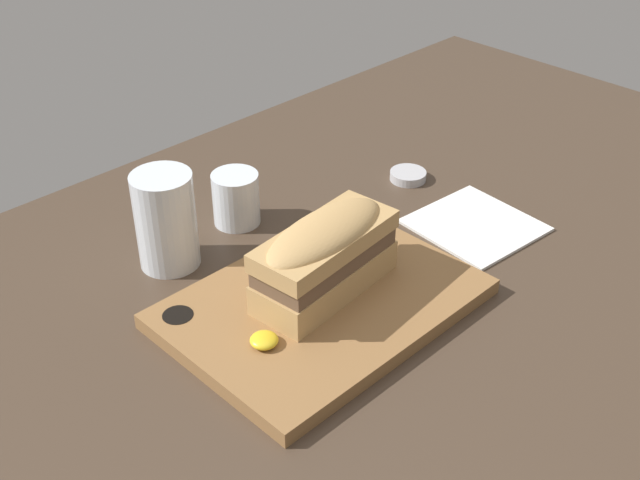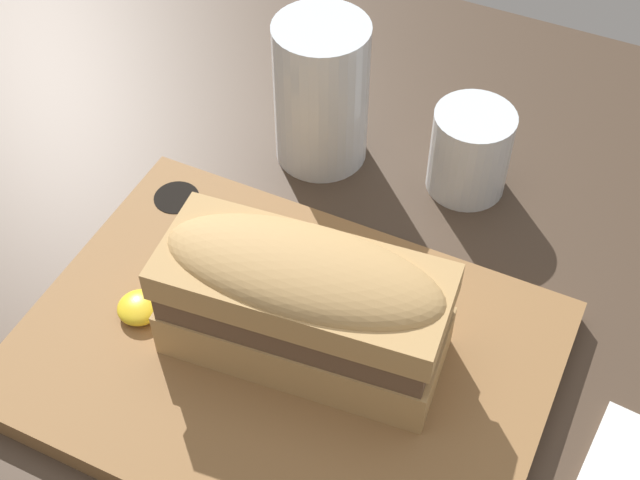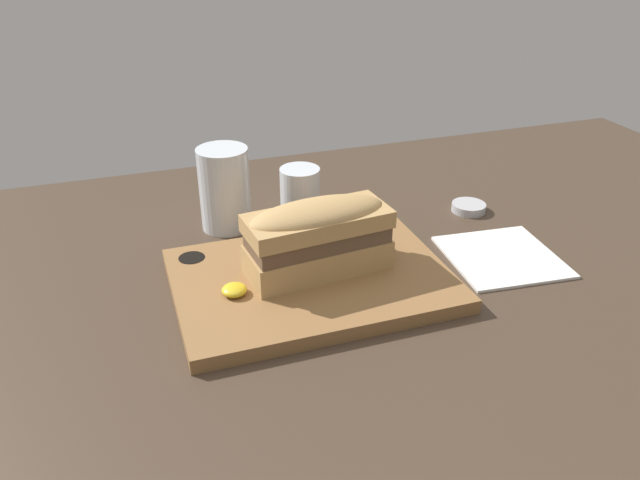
# 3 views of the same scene
# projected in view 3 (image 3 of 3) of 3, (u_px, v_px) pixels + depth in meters

# --- Properties ---
(dining_table) EXTENTS (1.61, 1.03, 0.02)m
(dining_table) POSITION_uv_depth(u_px,v_px,m) (364.00, 306.00, 0.78)
(dining_table) COLOR #423326
(dining_table) RESTS_ON ground
(serving_board) EXTENTS (0.35, 0.25, 0.02)m
(serving_board) POSITION_uv_depth(u_px,v_px,m) (310.00, 280.00, 0.80)
(serving_board) COLOR olive
(serving_board) RESTS_ON dining_table
(sandwich) EXTENTS (0.19, 0.09, 0.10)m
(sandwich) POSITION_uv_depth(u_px,v_px,m) (318.00, 234.00, 0.78)
(sandwich) COLOR tan
(sandwich) RESTS_ON serving_board
(mustard_dollop) EXTENTS (0.03, 0.03, 0.01)m
(mustard_dollop) POSITION_uv_depth(u_px,v_px,m) (234.00, 290.00, 0.75)
(mustard_dollop) COLOR gold
(mustard_dollop) RESTS_ON serving_board
(water_glass) EXTENTS (0.08, 0.08, 0.12)m
(water_glass) POSITION_uv_depth(u_px,v_px,m) (225.00, 194.00, 0.93)
(water_glass) COLOR silver
(water_glass) RESTS_ON dining_table
(wine_glass) EXTENTS (0.06, 0.06, 0.07)m
(wine_glass) POSITION_uv_depth(u_px,v_px,m) (301.00, 193.00, 0.99)
(wine_glass) COLOR silver
(wine_glass) RESTS_ON dining_table
(napkin) EXTENTS (0.16, 0.16, 0.00)m
(napkin) POSITION_uv_depth(u_px,v_px,m) (502.00, 257.00, 0.87)
(napkin) COLOR white
(napkin) RESTS_ON dining_table
(condiment_dish) EXTENTS (0.05, 0.05, 0.01)m
(condiment_dish) POSITION_uv_depth(u_px,v_px,m) (469.00, 207.00, 1.00)
(condiment_dish) COLOR #B2B2B7
(condiment_dish) RESTS_ON dining_table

